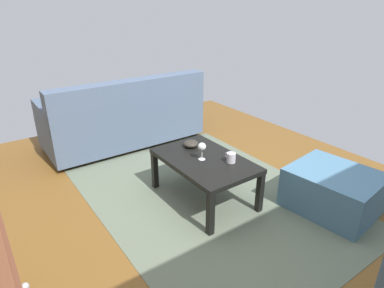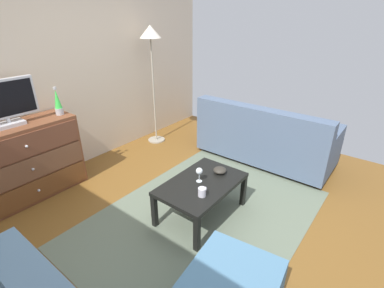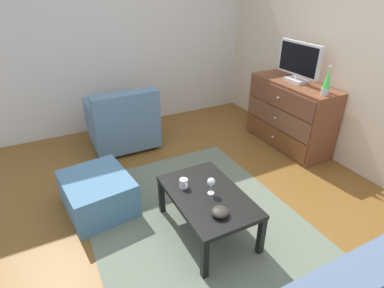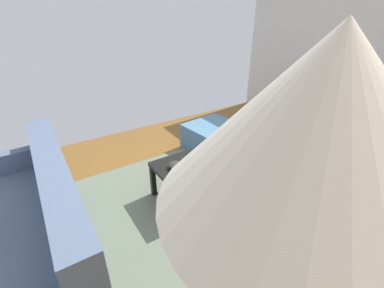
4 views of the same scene
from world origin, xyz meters
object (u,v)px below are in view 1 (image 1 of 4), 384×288
bowl_decorative (191,144)px  wine_glass (202,147)px  couch_large (125,118)px  ottoman (333,190)px  mug (231,158)px  coffee_table (204,163)px

bowl_decorative → wine_glass: bearing=164.7°
couch_large → ottoman: couch_large is taller
wine_glass → mug: size_ratio=1.38×
wine_glass → coffee_table: bearing=-87.0°
mug → bowl_decorative: bearing=11.9°
wine_glass → couch_large: couch_large is taller
bowl_decorative → ottoman: size_ratio=0.20×
coffee_table → wine_glass: 0.17m
coffee_table → ottoman: 1.13m
wine_glass → bowl_decorative: 0.30m
bowl_decorative → ottoman: bearing=-143.7°
mug → couch_large: bearing=5.8°
coffee_table → mug: mug is taller
coffee_table → wine_glass: bearing=93.0°
coffee_table → mug: size_ratio=8.07×
bowl_decorative → ottoman: 1.32m
bowl_decorative → ottoman: (-1.04, -0.76, -0.26)m
mug → bowl_decorative: mug is taller
coffee_table → ottoman: coffee_table is taller
mug → bowl_decorative: (0.46, 0.10, -0.01)m
wine_glass → ottoman: 1.19m
mug → wine_glass: bearing=43.2°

